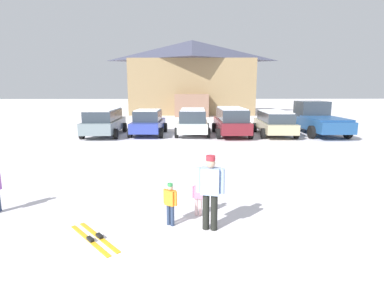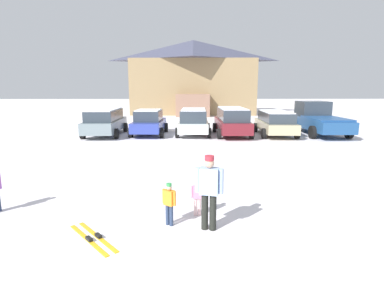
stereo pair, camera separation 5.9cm
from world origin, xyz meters
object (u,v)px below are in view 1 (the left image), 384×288
Objects in this scene: skier_child_in_pink_snowsuit at (198,196)px; ski_lodge at (192,77)px; parked_blue_hatchback at (148,122)px; parked_maroon_van at (231,121)px; pair_of_skis at (94,238)px; pickup_truck at (316,119)px; skier_child_in_orange_jacket at (170,202)px; skier_adult_in_blue_parka at (210,188)px; parked_beige_suv at (275,122)px; parked_grey_wagon at (104,121)px; parked_white_suv at (193,121)px.

ski_lodge is at bearing 89.09° from skier_child_in_pink_snowsuit.
parked_blue_hatchback is 5.45m from parked_maroon_van.
pickup_truck is at bearing 53.01° from pair_of_skis.
pair_of_skis is (-1.55, -0.61, -0.54)m from skier_child_in_orange_jacket.
ski_lodge is 18.26m from parked_maroon_van.
ski_lodge is 15.13× the size of skier_child_in_orange_jacket.
pickup_truck is at bearing 6.04° from parked_maroon_van.
skier_adult_in_blue_parka is at bearing -14.06° from skier_child_in_orange_jacket.
pair_of_skis is (-4.87, -13.63, -0.94)m from parked_maroon_van.
skier_adult_in_blue_parka reaches higher than parked_beige_suv.
parked_maroon_van is (5.44, -0.30, 0.12)m from parked_blue_hatchback.
parked_grey_wagon is 3.23× the size of pair_of_skis.
skier_adult_in_blue_parka is at bearing -90.47° from ski_lodge.
pickup_truck is (3.03, 0.63, 0.13)m from parked_beige_suv.
parked_grey_wagon is at bearing 103.94° from pair_of_skis.
parked_grey_wagon reaches higher than parked_beige_suv.
parked_maroon_van is 2.84m from parked_beige_suv.
pickup_truck is 17.87m from pair_of_skis.
parked_blue_hatchback reaches higher than skier_child_in_orange_jacket.
parked_white_suv is at bearing 174.86° from parked_maroon_van.
pickup_truck is 3.48× the size of skier_adult_in_blue_parka.
parked_white_suv is at bearing 0.92° from parked_grey_wagon.
pickup_truck is 16.17m from skier_adult_in_blue_parka.
parked_white_suv is 4.65× the size of skier_child_in_pink_snowsuit.
parked_grey_wagon is at bearing 113.60° from skier_adult_in_blue_parka.
parked_grey_wagon is at bearing -179.08° from parked_white_suv.
skier_child_in_orange_jacket is (2.12, -13.33, -0.28)m from parked_blue_hatchback.
parked_white_suv reaches higher than skier_child_in_orange_jacket.
parked_blue_hatchback is at bearing 178.49° from parked_white_suv.
parked_maroon_van is 13.47m from skier_adult_in_blue_parka.
parked_white_suv reaches higher than parked_beige_suv.
ski_lodge reaches higher than parked_blue_hatchback.
skier_child_in_orange_jacket is (-0.81, -13.25, -0.36)m from parked_white_suv.
skier_adult_in_blue_parka reaches higher than skier_child_in_orange_jacket.
parked_grey_wagon reaches higher than parked_blue_hatchback.
pair_of_skis is at bearing -152.61° from skier_child_in_pink_snowsuit.
parked_blue_hatchback is 13.10m from skier_child_in_pink_snowsuit.
parked_blue_hatchback is 2.48× the size of skier_adult_in_blue_parka.
skier_adult_in_blue_parka is at bearing -89.72° from parked_white_suv.
pickup_truck is at bearing 56.03° from skier_child_in_orange_jacket.
parked_white_suv reaches higher than skier_child_in_pink_snowsuit.
parked_blue_hatchback is 13.50m from skier_child_in_orange_jacket.
skier_adult_in_blue_parka reaches higher than pair_of_skis.
parked_beige_suv is 3.16× the size of pair_of_skis.
skier_adult_in_blue_parka is 0.98m from skier_child_in_orange_jacket.
ski_lodge is 19.28m from pickup_truck.
ski_lodge is at bearing 79.46° from parked_blue_hatchback.
parked_blue_hatchback is 13.87m from skier_adult_in_blue_parka.
pair_of_skis is at bearing -99.66° from parked_white_suv.
pickup_truck reaches higher than parked_beige_suv.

